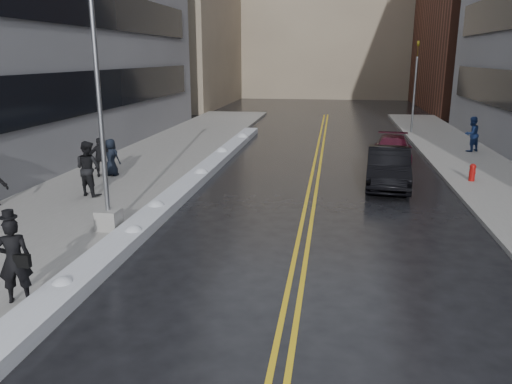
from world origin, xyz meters
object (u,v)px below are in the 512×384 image
at_px(traffic_signal, 415,84).
at_px(pedestrian_east, 472,134).
at_px(fire_hydrant, 472,171).
at_px(pedestrian_d, 101,157).
at_px(pedestrian_c, 111,157).
at_px(pedestrian_fedora, 14,260).
at_px(pedestrian_b, 88,168).
at_px(car_maroon, 392,150).
at_px(car_black, 388,168).
at_px(lamppost, 103,151).

distance_m(traffic_signal, pedestrian_east, 7.64).
xyz_separation_m(fire_hydrant, pedestrian_d, (-15.56, -1.64, 0.44)).
relative_size(traffic_signal, pedestrian_c, 3.73).
bearing_deg(pedestrian_fedora, pedestrian_b, -97.81).
xyz_separation_m(fire_hydrant, pedestrian_b, (-14.64, -4.53, 0.62)).
bearing_deg(pedestrian_c, pedestrian_east, -142.00).
bearing_deg(fire_hydrant, pedestrian_d, -174.00).
bearing_deg(car_maroon, pedestrian_fedora, -113.44).
distance_m(fire_hydrant, pedestrian_fedora, 17.55).
bearing_deg(pedestrian_fedora, car_maroon, -144.03).
relative_size(pedestrian_b, pedestrian_east, 1.08).
distance_m(fire_hydrant, car_black, 3.61).
distance_m(pedestrian_fedora, car_maroon, 19.13).
height_order(pedestrian_b, car_maroon, pedestrian_b).
bearing_deg(pedestrian_east, pedestrian_fedora, 18.78).
bearing_deg(fire_hydrant, traffic_signal, 92.05).
height_order(pedestrian_east, car_black, pedestrian_east).
relative_size(fire_hydrant, pedestrian_east, 0.39).
height_order(lamppost, fire_hydrant, lamppost).
relative_size(lamppost, car_maroon, 1.70).
height_order(lamppost, pedestrian_b, lamppost).
distance_m(pedestrian_c, pedestrian_east, 18.84).
bearing_deg(pedestrian_d, pedestrian_fedora, 82.15).
distance_m(traffic_signal, pedestrian_fedora, 29.16).
height_order(pedestrian_c, pedestrian_east, pedestrian_east).
height_order(traffic_signal, pedestrian_c, traffic_signal).
xyz_separation_m(fire_hydrant, pedestrian_c, (-15.21, -1.38, 0.40)).
xyz_separation_m(lamppost, pedestrian_fedora, (0.10, -4.61, -1.46)).
relative_size(fire_hydrant, pedestrian_d, 0.43).
height_order(fire_hydrant, pedestrian_c, pedestrian_c).
bearing_deg(lamppost, pedestrian_d, 117.15).
bearing_deg(pedestrian_d, fire_hydrant, 161.11).
xyz_separation_m(pedestrian_east, car_black, (-5.14, -7.91, -0.31)).
bearing_deg(pedestrian_c, traffic_signal, -122.28).
height_order(pedestrian_c, car_black, pedestrian_c).
bearing_deg(car_black, lamppost, -136.42).
bearing_deg(car_black, pedestrian_fedora, -121.99).
relative_size(fire_hydrant, car_black, 0.15).
relative_size(lamppost, pedestrian_fedora, 4.12).
xyz_separation_m(pedestrian_c, car_maroon, (12.39, 5.44, -0.30)).
distance_m(lamppost, pedestrian_d, 7.32).
bearing_deg(pedestrian_c, car_maroon, -144.86).
height_order(lamppost, pedestrian_d, lamppost).
relative_size(pedestrian_b, pedestrian_c, 1.27).
xyz_separation_m(traffic_signal, car_maroon, (-2.31, -9.94, -2.75)).
xyz_separation_m(lamppost, car_black, (8.80, 7.13, -1.75)).
bearing_deg(traffic_signal, lamppost, -118.21).
bearing_deg(pedestrian_east, pedestrian_b, -0.66).
height_order(pedestrian_d, car_maroon, pedestrian_d).
distance_m(pedestrian_fedora, pedestrian_b, 8.44).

